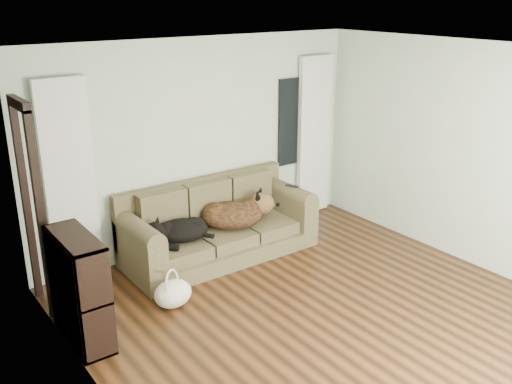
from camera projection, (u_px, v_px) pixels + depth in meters
floor at (336, 324)px, 5.62m from camera, size 5.00×5.00×0.00m
ceiling at (351, 54)px, 4.75m from camera, size 5.00×5.00×0.00m
wall_back at (201, 144)px, 7.09m from camera, size 4.50×0.04×2.60m
wall_left at (107, 267)px, 3.94m from camera, size 0.04×5.00×2.60m
wall_right at (487, 160)px, 6.43m from camera, size 0.04×5.00×2.60m
curtain_left at (70, 183)px, 6.14m from camera, size 0.55×0.08×2.25m
curtain_right at (314, 136)px, 8.08m from camera, size 0.55×0.08×2.25m
window_pane at (293, 122)px, 7.84m from camera, size 0.50×0.03×1.20m
door_casing at (33, 211)px, 5.61m from camera, size 0.07×0.60×2.10m
sofa at (220, 222)px, 6.93m from camera, size 2.36×1.02×0.97m
dog_black_lab at (178, 231)px, 6.58m from camera, size 0.74×0.65×0.26m
dog_shepherd at (235, 215)px, 7.01m from camera, size 0.96×0.88×0.35m
tv_remote at (292, 186)px, 7.33m from camera, size 0.11×0.18×0.02m
tote_bag at (173, 293)px, 5.88m from camera, size 0.48×0.42×0.30m
bookshelf at (80, 291)px, 5.22m from camera, size 0.34×0.85×1.05m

